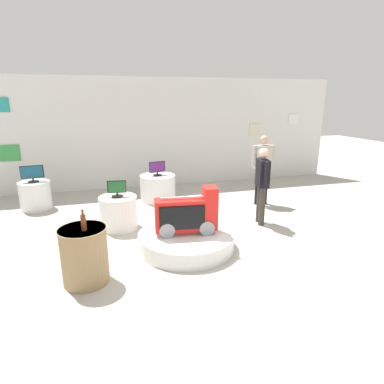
% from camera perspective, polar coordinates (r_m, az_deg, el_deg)
% --- Properties ---
extents(ground_plane, '(30.00, 30.00, 0.00)m').
position_cam_1_polar(ground_plane, '(5.40, 1.40, -11.39)').
color(ground_plane, '#B2ADA3').
extents(back_wall_display, '(11.31, 0.13, 3.10)m').
position_cam_1_polar(back_wall_display, '(9.49, -7.09, 10.29)').
color(back_wall_display, silver).
rests_on(back_wall_display, ground).
extents(main_display_pedestal, '(1.65, 1.65, 0.28)m').
position_cam_1_polar(main_display_pedestal, '(5.63, -1.05, -8.61)').
color(main_display_pedestal, silver).
rests_on(main_display_pedestal, ground).
extents(novelty_firetruck_tv, '(1.08, 0.47, 0.81)m').
position_cam_1_polar(novelty_firetruck_tv, '(5.45, -0.87, -4.19)').
color(novelty_firetruck_tv, gray).
rests_on(novelty_firetruck_tv, main_display_pedestal).
extents(display_pedestal_left_rear, '(0.89, 0.89, 0.66)m').
position_cam_1_polar(display_pedestal_left_rear, '(8.21, -6.08, 0.74)').
color(display_pedestal_left_rear, silver).
rests_on(display_pedestal_left_rear, ground).
extents(tv_on_left_rear, '(0.41, 0.21, 0.35)m').
position_cam_1_polar(tv_on_left_rear, '(8.09, -6.18, 4.22)').
color(tv_on_left_rear, black).
rests_on(tv_on_left_rear, display_pedestal_left_rear).
extents(display_pedestal_center_rear, '(0.74, 0.74, 0.66)m').
position_cam_1_polar(display_pedestal_center_rear, '(6.57, -12.90, -3.55)').
color(display_pedestal_center_rear, silver).
rests_on(display_pedestal_center_rear, ground).
extents(tv_on_center_rear, '(0.36, 0.22, 0.32)m').
position_cam_1_polar(tv_on_center_rear, '(6.42, -13.16, 0.57)').
color(tv_on_center_rear, black).
rests_on(tv_on_center_rear, display_pedestal_center_rear).
extents(display_pedestal_right_rear, '(0.69, 0.69, 0.66)m').
position_cam_1_polar(display_pedestal_right_rear, '(8.37, -26.02, -0.55)').
color(display_pedestal_right_rear, silver).
rests_on(display_pedestal_right_rear, ground).
extents(tv_on_right_rear, '(0.49, 0.23, 0.38)m').
position_cam_1_polar(tv_on_right_rear, '(8.24, -26.48, 2.99)').
color(tv_on_right_rear, black).
rests_on(tv_on_right_rear, display_pedestal_right_rear).
extents(side_table_round, '(0.66, 0.66, 0.81)m').
position_cam_1_polar(side_table_round, '(4.79, -18.51, -10.55)').
color(side_table_round, '#9E7F56').
rests_on(side_table_round, ground).
extents(bottle_on_side_table, '(0.07, 0.07, 0.29)m').
position_cam_1_polar(bottle_on_side_table, '(4.52, -18.69, -5.06)').
color(bottle_on_side_table, brown).
rests_on(bottle_on_side_table, side_table_round).
extents(shopper_browsing_near_truck, '(0.27, 0.55, 1.58)m').
position_cam_1_polar(shopper_browsing_near_truck, '(6.63, 12.34, 2.01)').
color(shopper_browsing_near_truck, '#38332D').
rests_on(shopper_browsing_near_truck, ground).
extents(shopper_browsing_rear, '(0.56, 0.22, 1.68)m').
position_cam_1_polar(shopper_browsing_rear, '(7.92, 12.44, 4.77)').
color(shopper_browsing_rear, black).
rests_on(shopper_browsing_rear, ground).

